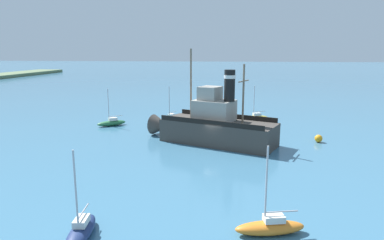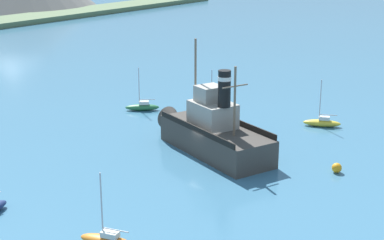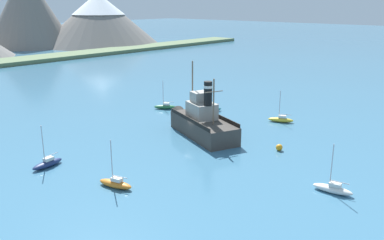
{
  "view_description": "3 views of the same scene",
  "coord_description": "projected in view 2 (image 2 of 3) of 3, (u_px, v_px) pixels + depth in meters",
  "views": [
    {
      "loc": [
        -33.83,
        -1.95,
        9.6
      ],
      "look_at": [
        3.4,
        3.05,
        2.05
      ],
      "focal_mm": 32.0,
      "sensor_mm": 36.0,
      "label": 1
    },
    {
      "loc": [
        -40.29,
        -27.16,
        18.22
      ],
      "look_at": [
        -0.46,
        1.24,
        3.35
      ],
      "focal_mm": 55.0,
      "sensor_mm": 36.0,
      "label": 2
    },
    {
      "loc": [
        -39.14,
        -34.01,
        17.68
      ],
      "look_at": [
        -1.19,
        -0.26,
        2.9
      ],
      "focal_mm": 38.0,
      "sensor_mm": 36.0,
      "label": 3
    }
  ],
  "objects": [
    {
      "name": "sailboat_yellow",
      "position": [
        322.0,
        122.0,
        60.37
      ],
      "size": [
        2.54,
        3.92,
        4.9
      ],
      "color": "gold",
      "rests_on": "ground"
    },
    {
      "name": "sailboat_orange",
      "position": [
        108.0,
        240.0,
        36.53
      ],
      "size": [
        2.0,
        3.95,
        4.9
      ],
      "color": "orange",
      "rests_on": "ground"
    },
    {
      "name": "sailboat_teal",
      "position": [
        214.0,
        109.0,
        65.05
      ],
      "size": [
        3.94,
        2.41,
        4.9
      ],
      "color": "#23757A",
      "rests_on": "ground"
    },
    {
      "name": "ground_plane",
      "position": [
        206.0,
        157.0,
        51.77
      ],
      "size": [
        600.0,
        600.0,
        0.0
      ],
      "primitive_type": "plane",
      "color": "teal"
    },
    {
      "name": "sailboat_green",
      "position": [
        142.0,
        107.0,
        66.1
      ],
      "size": [
        3.22,
        3.67,
        4.9
      ],
      "color": "#286B3D",
      "rests_on": "ground"
    },
    {
      "name": "mooring_buoy",
      "position": [
        337.0,
        168.0,
        48.26
      ],
      "size": [
        0.82,
        0.82,
        0.82
      ],
      "primitive_type": "sphere",
      "color": "orange",
      "rests_on": "ground"
    },
    {
      "name": "old_tugboat",
      "position": [
        212.0,
        132.0,
        52.84
      ],
      "size": [
        8.51,
        14.63,
        9.9
      ],
      "color": "#423D38",
      "rests_on": "ground"
    }
  ]
}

